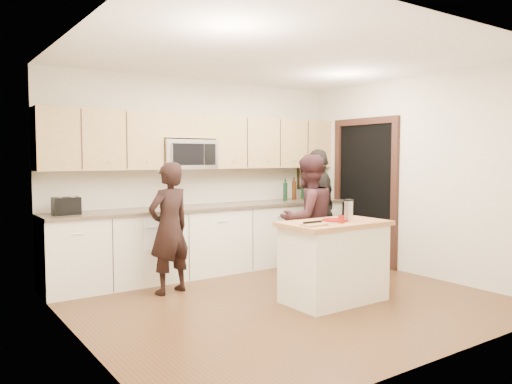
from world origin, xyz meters
TOP-DOWN VIEW (x-y plane):
  - floor at (0.00, 0.00)m, footprint 4.50×4.50m
  - room_shell at (0.00, 0.00)m, footprint 4.52×4.02m
  - back_cabinetry at (0.00, 1.69)m, footprint 4.50×0.66m
  - upper_cabinetry at (0.03, 1.83)m, footprint 4.50×0.33m
  - microwave at (-0.31, 1.80)m, footprint 0.76×0.41m
  - doorway at (2.23, 0.90)m, footprint 0.06×1.25m
  - framed_picture at (1.95, 1.98)m, footprint 0.30×0.03m
  - dish_towel at (-0.95, 1.50)m, footprint 0.34×0.60m
  - island at (0.43, -0.33)m, footprint 1.20×0.70m
  - red_plate at (0.46, -0.30)m, footprint 0.30×0.30m
  - box_grater at (0.59, -0.39)m, footprint 0.09×0.07m
  - drink_glass at (0.38, -0.48)m, footprint 0.07×0.07m
  - cutting_board at (0.01, -0.46)m, footprint 0.25×0.18m
  - tongs at (0.05, -0.40)m, footprint 0.24×0.03m
  - knife at (0.16, -0.55)m, footprint 0.18×0.02m
  - toaster at (-1.94, 1.67)m, footprint 0.30×0.21m
  - bottle_cluster at (1.73, 1.69)m, footprint 0.80×0.32m
  - orchid at (1.89, 1.72)m, footprint 0.32×0.28m
  - woman_left at (-0.94, 1.02)m, footprint 0.64×0.49m
  - woman_center at (0.73, 0.47)m, footprint 0.83×0.66m
  - woman_right at (1.33, 0.94)m, footprint 1.09×0.86m

SIDE VIEW (x-z plane):
  - floor at x=0.00m, z-range 0.00..0.00m
  - island at x=0.43m, z-range 0.00..0.90m
  - back_cabinetry at x=0.00m, z-range 0.00..0.94m
  - woman_left at x=-0.94m, z-range 0.00..1.55m
  - dish_towel at x=-0.95m, z-range 0.56..1.04m
  - woman_center at x=0.73m, z-range 0.00..1.65m
  - woman_right at x=1.33m, z-range 0.00..1.73m
  - red_plate at x=0.46m, z-range 0.90..0.92m
  - cutting_board at x=0.01m, z-range 0.90..0.92m
  - knife at x=0.16m, z-range 0.92..0.92m
  - tongs at x=0.05m, z-range 0.92..0.94m
  - drink_glass at x=0.38m, z-range 0.90..0.99m
  - box_grater at x=0.59m, z-range 0.92..1.14m
  - toaster at x=-1.94m, z-range 0.94..1.15m
  - bottle_cluster at x=1.73m, z-range 0.91..1.32m
  - doorway at x=2.23m, z-range 0.06..2.26m
  - orchid at x=1.89m, z-range 0.94..1.42m
  - framed_picture at x=1.95m, z-range 1.09..1.47m
  - microwave at x=-0.31m, z-range 1.45..1.85m
  - room_shell at x=0.00m, z-range 0.38..3.09m
  - upper_cabinetry at x=0.03m, z-range 1.47..2.22m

